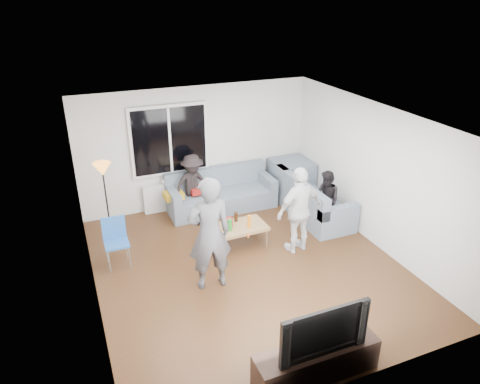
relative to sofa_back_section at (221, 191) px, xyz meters
name	(u,v)px	position (x,y,z in m)	size (l,w,h in m)	color
floor	(248,268)	(-0.36, -2.27, -0.45)	(5.00, 5.50, 0.04)	#56351C
ceiling	(249,119)	(-0.36, -2.27, 2.20)	(5.00, 5.50, 0.04)	white
wall_back	(197,147)	(-0.36, 0.50, 0.88)	(5.00, 0.04, 2.60)	silver
wall_front	(349,301)	(-0.36, -5.04, 0.88)	(5.00, 0.04, 2.60)	silver
wall_left	(85,228)	(-2.88, -2.27, 0.88)	(0.04, 5.50, 2.60)	silver
wall_right	(376,176)	(2.16, -2.27, 0.88)	(0.04, 5.50, 2.60)	silver
window_frame	(169,140)	(-0.96, 0.42, 1.12)	(1.62, 0.06, 1.47)	white
window_glass	(170,141)	(-0.96, 0.38, 1.12)	(1.50, 0.02, 1.35)	black
window_mullion	(170,141)	(-0.96, 0.37, 1.12)	(0.05, 0.03, 1.35)	white
radiator	(174,196)	(-0.96, 0.38, -0.11)	(1.30, 0.12, 0.62)	silver
potted_plant	(188,172)	(-0.62, 0.35, 0.39)	(0.21, 0.17, 0.38)	#2C6327
vase	(165,181)	(-1.13, 0.35, 0.27)	(0.15, 0.15, 0.15)	silver
sofa_back_section	(221,191)	(0.00, 0.00, 0.00)	(2.30, 0.85, 0.85)	slate
sofa_right_section	(314,197)	(1.66, -1.04, 0.00)	(0.85, 2.00, 0.85)	slate
sofa_corner	(291,179)	(1.69, 0.00, 0.00)	(0.85, 0.85, 0.85)	slate
cushion_yellow	(174,195)	(-1.05, -0.02, 0.09)	(0.38, 0.32, 0.14)	gold
cushion_red	(198,190)	(-0.50, 0.06, 0.09)	(0.36, 0.30, 0.13)	maroon
coffee_table	(236,236)	(-0.27, -1.54, -0.22)	(1.10, 0.60, 0.40)	#A57A4F
pitcher	(228,223)	(-0.41, -1.49, 0.06)	(0.17, 0.17, 0.17)	maroon
side_chair	(117,244)	(-2.41, -1.37, 0.01)	(0.40, 0.40, 0.86)	#285DAD
floor_lamp	(107,203)	(-2.41, -0.44, 0.36)	(0.32, 0.32, 1.56)	orange
player_left	(209,234)	(-1.11, -2.51, 0.52)	(0.69, 0.45, 1.90)	#4C4C51
player_right	(300,210)	(0.71, -2.10, 0.38)	(0.95, 0.39, 1.62)	silver
spectator_right	(326,199)	(1.66, -1.50, 0.15)	(0.56, 0.44, 1.16)	black
spectator_back	(193,185)	(-0.62, 0.03, 0.23)	(0.85, 0.49, 1.31)	black
tv_console	(316,362)	(-0.52, -4.77, -0.20)	(1.60, 0.40, 0.44)	black
television	(320,327)	(-0.52, -4.77, 0.35)	(1.16, 0.15, 0.67)	black
bottle_b	(230,225)	(-0.43, -1.63, 0.08)	(0.08, 0.08, 0.22)	#167D1F
bottle_c	(236,217)	(-0.21, -1.35, 0.07)	(0.07, 0.07, 0.19)	black
bottle_d	(249,221)	(-0.06, -1.64, 0.09)	(0.07, 0.07, 0.23)	orange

